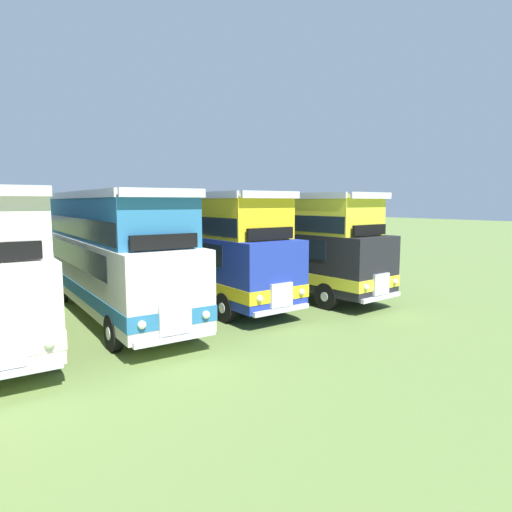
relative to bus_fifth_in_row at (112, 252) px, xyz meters
The scene contains 3 objects.
bus_fifth_in_row is the anchor object (origin of this frame).
bus_sixth_in_row 3.98m from the bus_fifth_in_row, ahead, with size 2.64×9.81×4.52m.
bus_seventh_in_row 7.95m from the bus_fifth_in_row, ahead, with size 3.11×10.83×4.52m.
Camera 1 is at (-1.10, -15.72, 4.15)m, focal length 30.99 mm.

